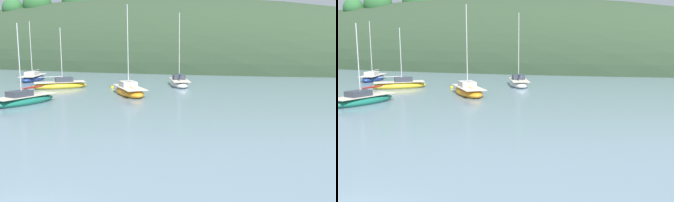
{
  "view_description": "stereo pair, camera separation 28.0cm",
  "coord_description": "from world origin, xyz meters",
  "views": [
    {
      "loc": [
        8.93,
        -9.47,
        6.33
      ],
      "look_at": [
        0.0,
        20.0,
        1.2
      ],
      "focal_mm": 39.74,
      "sensor_mm": 36.0,
      "label": 1
    },
    {
      "loc": [
        9.19,
        -9.39,
        6.33
      ],
      "look_at": [
        0.0,
        20.0,
        1.2
      ],
      "focal_mm": 39.74,
      "sensor_mm": 36.0,
      "label": 2
    }
  ],
  "objects": [
    {
      "name": "sailboat_white_near",
      "position": [
        -7.68,
        29.92,
        0.44
      ],
      "size": [
        6.66,
        7.45,
        10.48
      ],
      "color": "orange",
      "rests_on": "ground"
    },
    {
      "name": "sailboat_orange_cutter",
      "position": [
        -15.19,
        21.08,
        0.41
      ],
      "size": [
        3.93,
        7.17,
        8.1
      ],
      "color": "#196B56",
      "rests_on": "ground"
    },
    {
      "name": "sailboat_navy_dinghy",
      "position": [
        -4.29,
        39.61,
        0.43
      ],
      "size": [
        4.96,
        7.53,
        10.11
      ],
      "color": "white",
      "rests_on": "ground"
    },
    {
      "name": "mooring_buoy_outer",
      "position": [
        -11.97,
        34.43,
        0.12
      ],
      "size": [
        0.44,
        0.44,
        0.54
      ],
      "color": "yellow",
      "rests_on": "ground"
    },
    {
      "name": "sailboat_black_sloop",
      "position": [
        -18.62,
        32.71,
        0.41
      ],
      "size": [
        6.89,
        6.11,
        8.04
      ],
      "color": "gold",
      "rests_on": "ground"
    },
    {
      "name": "far_shoreline_hill",
      "position": [
        -25.08,
        72.56,
        0.11
      ],
      "size": [
        150.0,
        36.0,
        34.45
      ],
      "color": "#2D422B",
      "rests_on": "ground"
    },
    {
      "name": "sailboat_red_portside",
      "position": [
        -27.69,
        39.35,
        0.42
      ],
      "size": [
        4.36,
        7.48,
        9.26
      ],
      "color": "navy",
      "rests_on": "ground"
    }
  ]
}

